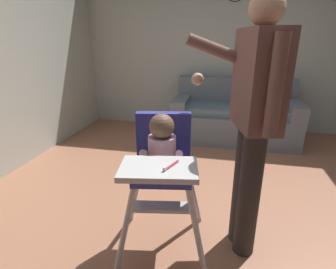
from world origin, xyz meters
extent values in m
cube|color=#A76C50|center=(0.00, 0.00, -0.05)|extent=(5.86, 6.41, 0.10)
cube|color=#BAC4BB|center=(0.00, 2.44, 1.36)|extent=(5.06, 0.06, 2.72)
cube|color=slate|center=(0.28, 1.86, 0.20)|extent=(1.71, 0.84, 0.40)
cube|color=slate|center=(0.28, 2.19, 0.63)|extent=(1.71, 0.22, 0.46)
cube|color=slate|center=(-0.48, 1.86, 0.50)|extent=(0.20, 0.84, 0.20)
cube|color=slate|center=(1.04, 1.86, 0.50)|extent=(0.20, 0.84, 0.20)
cube|color=slate|center=(-0.08, 1.81, 0.46)|extent=(0.65, 0.60, 0.11)
cube|color=slate|center=(0.64, 1.81, 0.46)|extent=(0.65, 0.60, 0.11)
cube|color=#B24238|center=(0.83, 2.06, 0.60)|extent=(0.35, 0.13, 0.34)
cylinder|color=silver|center=(-0.43, -0.70, 0.28)|extent=(0.15, 0.19, 0.57)
cylinder|color=silver|center=(0.01, -0.63, 0.28)|extent=(0.19, 0.15, 0.57)
cylinder|color=silver|center=(-0.50, -0.27, 0.28)|extent=(0.19, 0.15, 0.57)
cylinder|color=silver|center=(-0.07, -0.20, 0.28)|extent=(0.15, 0.19, 0.57)
cube|color=#31368D|center=(-0.25, -0.45, 0.59)|extent=(0.41, 0.41, 0.05)
cube|color=#31368D|center=(-0.27, -0.30, 0.77)|extent=(0.37, 0.13, 0.32)
cube|color=silver|center=(-0.20, -0.74, 0.75)|extent=(0.44, 0.32, 0.03)
cube|color=silver|center=(-0.23, -0.56, 0.39)|extent=(0.41, 0.16, 0.02)
cylinder|color=#D8A7BE|center=(-0.24, -0.47, 0.72)|extent=(0.20, 0.20, 0.22)
sphere|color=brown|center=(-0.24, -0.48, 0.90)|extent=(0.15, 0.15, 0.15)
cylinder|color=#D8A7BE|center=(-0.34, -0.53, 0.73)|extent=(0.07, 0.15, 0.10)
cylinder|color=#D8A7BE|center=(-0.13, -0.49, 0.73)|extent=(0.07, 0.15, 0.10)
cylinder|color=#CC384C|center=(-0.13, -0.72, 0.77)|extent=(0.06, 0.13, 0.01)
cube|color=white|center=(-0.16, -0.78, 0.78)|extent=(0.02, 0.03, 0.02)
cylinder|color=#302C2B|center=(0.28, -0.26, 0.44)|extent=(0.14, 0.14, 0.88)
cylinder|color=#302C2B|center=(0.31, -0.38, 0.44)|extent=(0.14, 0.14, 0.88)
cube|color=brown|center=(0.29, -0.32, 1.16)|extent=(0.29, 0.44, 0.57)
sphere|color=tan|center=(0.29, -0.32, 1.53)|extent=(0.19, 0.19, 0.19)
cylinder|color=brown|center=(0.09, -0.19, 1.30)|extent=(0.48, 0.18, 0.23)
sphere|color=tan|center=(-0.07, -0.22, 1.14)|extent=(0.08, 0.08, 0.08)
cylinder|color=brown|center=(0.35, -0.56, 1.16)|extent=(0.07, 0.07, 0.51)
camera|label=1|loc=(0.10, -1.92, 1.38)|focal=28.19mm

